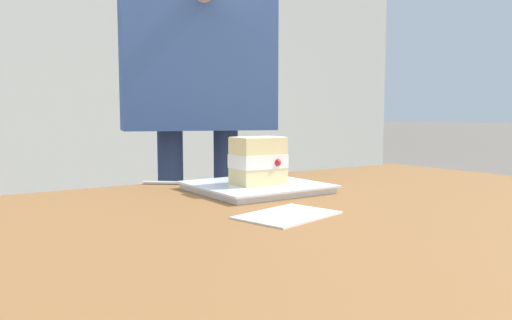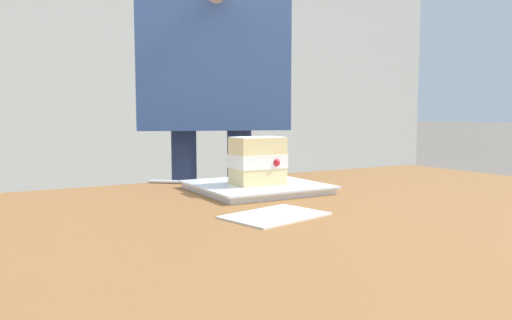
{
  "view_description": "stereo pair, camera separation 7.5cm",
  "coord_description": "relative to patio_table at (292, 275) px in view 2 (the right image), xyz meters",
  "views": [
    {
      "loc": [
        -0.46,
        -0.55,
        0.9
      ],
      "look_at": [
        0.08,
        0.25,
        0.81
      ],
      "focal_mm": 33.37,
      "sensor_mm": 36.0,
      "label": 1
    },
    {
      "loc": [
        -0.4,
        -0.59,
        0.9
      ],
      "look_at": [
        0.08,
        0.25,
        0.81
      ],
      "focal_mm": 33.37,
      "sensor_mm": 36.0,
      "label": 2
    }
  ],
  "objects": [
    {
      "name": "cake_slice",
      "position": [
        0.08,
        0.24,
        0.15
      ],
      "size": [
        0.1,
        0.08,
        0.1
      ],
      "color": "#EAD18C",
      "rests_on": "dessert_plate"
    },
    {
      "name": "patio_table",
      "position": [
        0.0,
        0.0,
        0.0
      ],
      "size": [
        1.55,
        0.97,
        0.75
      ],
      "color": "brown",
      "rests_on": "ground"
    },
    {
      "name": "dessert_plate",
      "position": [
        0.08,
        0.25,
        0.1
      ],
      "size": [
        0.25,
        0.25,
        0.02
      ],
      "color": "white",
      "rests_on": "patio_table"
    },
    {
      "name": "patio_building",
      "position": [
        1.38,
        4.87,
        0.67
      ],
      "size": [
        4.54,
        3.68,
        2.64
      ],
      "color": "silver",
      "rests_on": "ground"
    },
    {
      "name": "paper_napkin",
      "position": [
        -0.02,
        0.02,
        0.09
      ],
      "size": [
        0.17,
        0.14,
        0.0
      ],
      "color": "silver",
      "rests_on": "patio_table"
    },
    {
      "name": "diner_person",
      "position": [
        0.22,
        0.79,
        0.48
      ],
      "size": [
        0.5,
        0.64,
        1.7
      ],
      "color": "navy",
      "rests_on": "ground"
    },
    {
      "name": "dessert_fork",
      "position": [
        -0.0,
        0.42,
        0.09
      ],
      "size": [
        0.14,
        0.12,
        0.01
      ],
      "color": "silver",
      "rests_on": "patio_table"
    }
  ]
}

